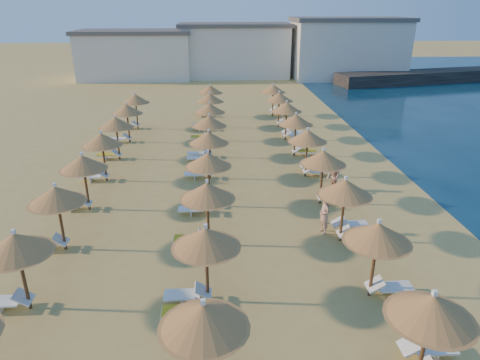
{
  "coord_description": "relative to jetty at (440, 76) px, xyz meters",
  "views": [
    {
      "loc": [
        -1.59,
        -16.33,
        9.66
      ],
      "look_at": [
        -0.37,
        4.0,
        1.3
      ],
      "focal_mm": 32.0,
      "sensor_mm": 36.0,
      "label": 1
    }
  ],
  "objects": [
    {
      "name": "parasol_row_west",
      "position": [
        -31.07,
        -37.3,
        1.75
      ],
      "size": [
        2.34,
        40.71,
        3.05
      ],
      "color": "brown",
      "rests_on": "ground"
    },
    {
      "name": "parasol_row_east",
      "position": [
        -25.29,
        -37.3,
        1.75
      ],
      "size": [
        2.34,
        40.71,
        3.05
      ],
      "color": "brown",
      "rests_on": "ground"
    },
    {
      "name": "jetty",
      "position": [
        0.0,
        0.0,
        0.0
      ],
      "size": [
        30.15,
        10.44,
        1.5
      ],
      "primitive_type": "cube",
      "rotation": [
        0.0,
        0.0,
        0.22
      ],
      "color": "black",
      "rests_on": "ground"
    },
    {
      "name": "beachgoer_a",
      "position": [
        -25.87,
        -40.4,
        0.16
      ],
      "size": [
        0.56,
        0.74,
        1.81
      ],
      "primitive_type": "imported",
      "rotation": [
        0.0,
        0.0,
        -1.36
      ],
      "color": "tan",
      "rests_on": "ground"
    },
    {
      "name": "loungers",
      "position": [
        -30.0,
        -37.02,
        -0.41
      ],
      "size": [
        14.94,
        39.89,
        0.66
      ],
      "color": "white",
      "rests_on": "ground"
    },
    {
      "name": "ground",
      "position": [
        -29.09,
        -40.98,
        -0.75
      ],
      "size": [
        220.0,
        220.0,
        0.0
      ],
      "primitive_type": "plane",
      "color": "tan",
      "rests_on": "ground"
    },
    {
      "name": "parasol_row_inland",
      "position": [
        -37.17,
        -35.38,
        1.75
      ],
      "size": [
        2.34,
        29.2,
        3.05
      ],
      "color": "brown",
      "rests_on": "ground"
    },
    {
      "name": "beachgoer_b",
      "position": [
        -24.23,
        -35.7,
        0.08
      ],
      "size": [
        0.82,
        0.94,
        1.65
      ],
      "primitive_type": "imported",
      "rotation": [
        0.0,
        0.0,
        -1.3
      ],
      "color": "tan",
      "rests_on": "ground"
    },
    {
      "name": "hotel_blocks",
      "position": [
        -26.0,
        4.94,
        2.95
      ],
      "size": [
        45.04,
        11.16,
        8.1
      ],
      "color": "silver",
      "rests_on": "ground"
    }
  ]
}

